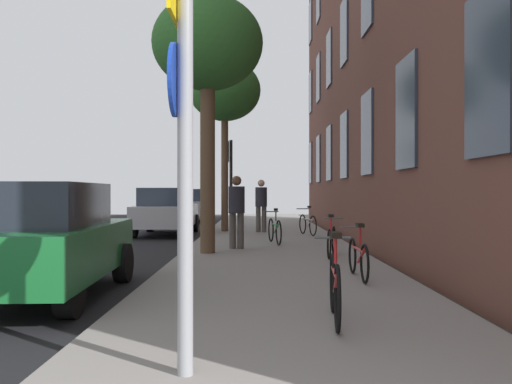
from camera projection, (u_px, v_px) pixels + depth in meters
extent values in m
plane|color=#332D28|center=(147.00, 245.00, 16.02)|extent=(41.80, 41.80, 0.00)
cube|color=black|center=(74.00, 244.00, 16.03)|extent=(7.00, 38.00, 0.01)
cube|color=gray|center=(270.00, 242.00, 16.02)|extent=(4.20, 38.00, 0.12)
cube|color=#2D3847|center=(489.00, 71.00, 6.58)|extent=(0.06, 1.30, 2.01)
cube|color=#2D3847|center=(407.00, 113.00, 10.15)|extent=(0.06, 1.30, 2.01)
cube|color=#2D3847|center=(368.00, 133.00, 13.73)|extent=(0.06, 1.30, 2.01)
cube|color=#2D3847|center=(345.00, 145.00, 17.30)|extent=(0.06, 1.30, 2.01)
cube|color=#2D3847|center=(330.00, 153.00, 20.87)|extent=(0.06, 1.30, 2.01)
cube|color=#2D3847|center=(319.00, 159.00, 24.44)|extent=(0.06, 1.30, 2.01)
cube|color=#2D3847|center=(311.00, 163.00, 28.01)|extent=(0.06, 1.30, 2.01)
cube|color=#2D3847|center=(345.00, 32.00, 17.29)|extent=(0.06, 1.30, 2.01)
cube|color=#2D3847|center=(330.00, 59.00, 20.87)|extent=(0.06, 1.30, 2.01)
cube|color=#2D3847|center=(319.00, 78.00, 24.44)|extent=(0.06, 1.30, 2.01)
cube|color=#2D3847|center=(311.00, 93.00, 28.01)|extent=(0.06, 1.30, 2.01)
cube|color=#2D3847|center=(311.00, 22.00, 28.00)|extent=(0.06, 1.30, 2.01)
cylinder|color=gray|center=(186.00, 159.00, 4.27)|extent=(0.12, 0.12, 3.27)
cylinder|color=#14339E|center=(176.00, 80.00, 4.27)|extent=(0.03, 0.56, 0.56)
cylinder|color=black|center=(232.00, 183.00, 22.11)|extent=(0.12, 0.12, 3.41)
cube|color=black|center=(227.00, 152.00, 22.11)|extent=(0.20, 0.24, 0.80)
sphere|color=red|center=(224.00, 145.00, 22.11)|extent=(0.16, 0.16, 0.16)
sphere|color=#523707|center=(224.00, 152.00, 22.11)|extent=(0.16, 0.16, 0.16)
sphere|color=#083E11|center=(224.00, 158.00, 22.11)|extent=(0.16, 0.16, 0.16)
cylinder|color=brown|center=(208.00, 165.00, 12.76)|extent=(0.34, 0.34, 4.00)
ellipsoid|color=#2D6628|center=(208.00, 43.00, 12.76)|extent=(2.51, 2.51, 2.13)
cylinder|color=brown|center=(226.00, 172.00, 19.77)|extent=(0.24, 0.24, 4.18)
ellipsoid|color=#2D6628|center=(226.00, 90.00, 19.76)|extent=(2.52, 2.52, 2.14)
torus|color=black|center=(333.00, 283.00, 6.49)|extent=(0.10, 0.68, 0.68)
torus|color=black|center=(338.00, 298.00, 5.54)|extent=(0.10, 0.68, 0.68)
cylinder|color=#B21E1E|center=(336.00, 272.00, 6.02)|extent=(0.11, 0.81, 0.04)
cylinder|color=#B21E1E|center=(337.00, 284.00, 5.78)|extent=(0.09, 0.49, 0.27)
cylinder|color=#B21E1E|center=(336.00, 250.00, 5.87)|extent=(0.04, 0.04, 0.28)
cube|color=black|center=(336.00, 235.00, 5.87)|extent=(0.10, 0.24, 0.06)
cylinder|color=#4C4C4C|center=(333.00, 238.00, 6.49)|extent=(0.42, 0.07, 0.03)
torus|color=black|center=(353.00, 256.00, 9.56)|extent=(0.04, 0.60, 0.60)
torus|color=black|center=(366.00, 264.00, 8.47)|extent=(0.04, 0.60, 0.60)
cylinder|color=#B21E1E|center=(359.00, 249.00, 9.02)|extent=(0.05, 0.93, 0.04)
cylinder|color=#B21E1E|center=(362.00, 256.00, 8.74)|extent=(0.04, 0.56, 0.30)
cylinder|color=#B21E1E|center=(361.00, 235.00, 8.85)|extent=(0.04, 0.04, 0.28)
cube|color=black|center=(361.00, 225.00, 8.85)|extent=(0.10, 0.24, 0.06)
cylinder|color=#4C4C4C|center=(353.00, 227.00, 9.56)|extent=(0.42, 0.03, 0.03)
torus|color=black|center=(335.00, 240.00, 12.50)|extent=(0.18, 0.61, 0.62)
torus|color=black|center=(330.00, 244.00, 11.53)|extent=(0.18, 0.61, 0.62)
cylinder|color=#B21E1E|center=(332.00, 234.00, 12.02)|extent=(0.23, 0.84, 0.04)
cylinder|color=#B21E1E|center=(331.00, 239.00, 11.77)|extent=(0.16, 0.51, 0.28)
cylinder|color=#B21E1E|center=(332.00, 223.00, 11.87)|extent=(0.04, 0.04, 0.28)
cube|color=black|center=(332.00, 216.00, 11.87)|extent=(0.10, 0.24, 0.06)
cylinder|color=#4C4C4C|center=(335.00, 218.00, 12.50)|extent=(0.42, 0.12, 0.03)
torus|color=black|center=(272.00, 230.00, 15.53)|extent=(0.15, 0.65, 0.66)
torus|color=black|center=(280.00, 233.00, 14.50)|extent=(0.15, 0.65, 0.66)
cylinder|color=#267233|center=(276.00, 225.00, 15.02)|extent=(0.19, 0.88, 0.04)
cylinder|color=#267233|center=(277.00, 228.00, 14.76)|extent=(0.13, 0.54, 0.29)
cylinder|color=#267233|center=(277.00, 216.00, 14.86)|extent=(0.04, 0.04, 0.28)
cube|color=black|center=(277.00, 209.00, 14.86)|extent=(0.10, 0.24, 0.06)
cylinder|color=#4C4C4C|center=(272.00, 212.00, 15.53)|extent=(0.42, 0.10, 0.03)
torus|color=black|center=(304.00, 224.00, 18.50)|extent=(0.19, 0.63, 0.64)
torus|color=black|center=(314.00, 226.00, 17.53)|extent=(0.19, 0.63, 0.64)
cylinder|color=#99999E|center=(309.00, 219.00, 18.02)|extent=(0.25, 0.84, 0.04)
cylinder|color=#99999E|center=(311.00, 222.00, 17.77)|extent=(0.17, 0.51, 0.28)
cylinder|color=#99999E|center=(310.00, 212.00, 17.87)|extent=(0.04, 0.04, 0.28)
cube|color=black|center=(310.00, 207.00, 17.87)|extent=(0.10, 0.24, 0.06)
cylinder|color=#4C4C4C|center=(304.00, 209.00, 18.50)|extent=(0.41, 0.13, 0.03)
cylinder|color=#4C4742|center=(233.00, 231.00, 13.72)|extent=(0.16, 0.16, 0.86)
cylinder|color=#4C4742|center=(241.00, 231.00, 13.72)|extent=(0.16, 0.16, 0.86)
cylinder|color=#26262D|center=(237.00, 200.00, 13.72)|extent=(0.43, 0.43, 0.65)
sphere|color=brown|center=(237.00, 181.00, 13.72)|extent=(0.23, 0.23, 0.23)
cylinder|color=#4C4742|center=(259.00, 219.00, 19.28)|extent=(0.16, 0.16, 0.88)
cylinder|color=#4C4742|center=(265.00, 219.00, 19.28)|extent=(0.16, 0.16, 0.88)
cylinder|color=#26262D|center=(262.00, 197.00, 19.28)|extent=(0.44, 0.44, 0.66)
sphere|color=tan|center=(262.00, 183.00, 19.28)|extent=(0.24, 0.24, 0.24)
cube|color=#19662D|center=(44.00, 250.00, 7.99)|extent=(1.97, 4.26, 0.70)
cube|color=#1E232D|center=(39.00, 205.00, 7.78)|extent=(1.60, 2.41, 0.60)
cylinder|color=black|center=(26.00, 263.00, 9.33)|extent=(0.22, 0.64, 0.64)
cylinder|color=black|center=(124.00, 263.00, 9.33)|extent=(0.22, 0.64, 0.64)
cylinder|color=black|center=(70.00, 291.00, 6.65)|extent=(0.22, 0.64, 0.64)
cube|color=#B7B7BC|center=(167.00, 215.00, 19.65)|extent=(1.95, 4.51, 0.70)
cube|color=#2D3847|center=(166.00, 197.00, 19.43)|extent=(1.61, 2.54, 0.60)
cylinder|color=black|center=(151.00, 223.00, 21.08)|extent=(0.22, 0.64, 0.64)
cylinder|color=black|center=(196.00, 223.00, 21.08)|extent=(0.22, 0.64, 0.64)
cylinder|color=black|center=(134.00, 228.00, 18.23)|extent=(0.22, 0.64, 0.64)
cylinder|color=black|center=(186.00, 228.00, 18.22)|extent=(0.22, 0.64, 0.64)
cube|color=#B7B7BC|center=(190.00, 208.00, 28.44)|extent=(2.02, 4.01, 0.70)
cube|color=#2D3847|center=(189.00, 195.00, 28.25)|extent=(1.65, 2.27, 0.60)
cylinder|color=black|center=(176.00, 214.00, 29.71)|extent=(0.22, 0.64, 0.64)
cylinder|color=black|center=(209.00, 214.00, 29.70)|extent=(0.22, 0.64, 0.64)
cylinder|color=black|center=(169.00, 216.00, 27.19)|extent=(0.22, 0.64, 0.64)
cylinder|color=black|center=(204.00, 216.00, 27.18)|extent=(0.22, 0.64, 0.64)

